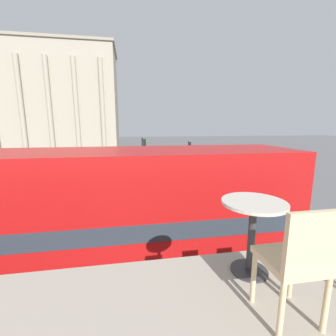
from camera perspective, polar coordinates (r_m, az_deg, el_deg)
name	(u,v)px	position (r m, az deg, el deg)	size (l,w,h in m)	color
double_decker_bus	(89,218)	(6.64, -19.45, -11.98)	(11.45, 2.66, 4.20)	black
cafe_dining_table	(253,221)	(2.34, 20.70, -12.43)	(0.60, 0.60, 0.73)	#2D2D30
cafe_chair_0	(298,259)	(1.90, 30.09, -19.40)	(0.40, 0.40, 0.91)	#D1B789
plaza_building_left	(59,99)	(55.51, -26.01, 15.53)	(24.81, 13.47, 21.08)	#A39984
traffic_light_near	(162,169)	(12.72, -1.53, -0.17)	(0.42, 0.24, 3.74)	black
traffic_light_mid	(144,155)	(17.86, -6.22, 3.28)	(0.42, 0.24, 3.93)	black
traffic_light_far	(189,152)	(24.01, 5.38, 4.17)	(0.42, 0.24, 3.25)	black
pedestrian_blue	(135,160)	(26.15, -8.40, 1.93)	(0.32, 0.32, 1.61)	#282B33
pedestrian_black	(139,157)	(28.65, -7.32, 2.82)	(0.32, 0.32, 1.69)	#282B33
pedestrian_grey	(203,157)	(28.39, 8.92, 2.85)	(0.32, 0.32, 1.79)	#282B33
pedestrian_white	(183,151)	(35.62, 3.86, 4.38)	(0.32, 0.32, 1.65)	#282B33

